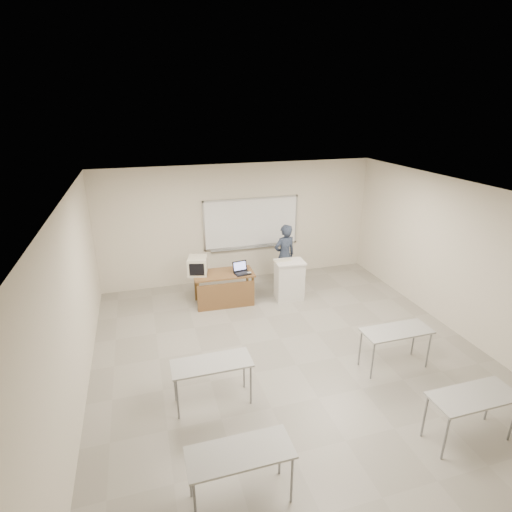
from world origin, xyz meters
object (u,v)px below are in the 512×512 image
object	(u,v)px
mouse	(249,273)
presenter	(285,256)
laptop	(242,271)
crt_monitor	(198,266)
instructor_desk	(225,284)
podium	(289,280)
whiteboard	(251,223)
keyboard	(282,260)

from	to	relation	value
mouse	presenter	world-z (taller)	presenter
laptop	crt_monitor	bearing A→B (deg)	156.41
crt_monitor	mouse	distance (m)	1.16
instructor_desk	podium	bearing A→B (deg)	-1.27
whiteboard	podium	distance (m)	1.85
crt_monitor	mouse	size ratio (longest dim) A/B	4.45
podium	crt_monitor	bearing A→B (deg)	174.92
instructor_desk	laptop	xyz separation A→B (m)	(0.40, -0.01, 0.28)
laptop	presenter	xyz separation A→B (m)	(1.26, 0.61, -0.00)
presenter	instructor_desk	bearing A→B (deg)	8.71
presenter	whiteboard	bearing A→B (deg)	-61.56
laptop	keyboard	world-z (taller)	laptop
podium	mouse	world-z (taller)	podium
keyboard	presenter	xyz separation A→B (m)	(0.29, 0.62, -0.14)
podium	keyboard	xyz separation A→B (m)	(-0.15, 0.08, 0.48)
whiteboard	laptop	bearing A→B (deg)	-114.29
podium	mouse	distance (m)	1.02
instructor_desk	keyboard	world-z (taller)	keyboard
crt_monitor	laptop	size ratio (longest dim) A/B	1.39
whiteboard	presenter	world-z (taller)	whiteboard
crt_monitor	podium	bearing A→B (deg)	4.88
keyboard	crt_monitor	bearing A→B (deg)	167.59
instructor_desk	presenter	size ratio (longest dim) A/B	0.84
instructor_desk	crt_monitor	size ratio (longest dim) A/B	2.86
presenter	keyboard	bearing A→B (deg)	54.10
instructor_desk	laptop	bearing A→B (deg)	0.66
whiteboard	instructor_desk	bearing A→B (deg)	-126.80
laptop	mouse	xyz separation A→B (m)	(0.15, -0.08, -0.04)
laptop	presenter	world-z (taller)	presenter
keyboard	mouse	bearing A→B (deg)	179.97
podium	mouse	bearing A→B (deg)	-176.52
podium	keyboard	bearing A→B (deg)	156.06
instructor_desk	whiteboard	bearing A→B (deg)	55.70
crt_monitor	laptop	bearing A→B (deg)	-0.58
whiteboard	mouse	distance (m)	1.69
keyboard	whiteboard	bearing A→B (deg)	99.34
podium	presenter	distance (m)	0.79
keyboard	podium	bearing A→B (deg)	-32.88
laptop	mouse	bearing A→B (deg)	-35.93
whiteboard	keyboard	world-z (taller)	whiteboard
presenter	mouse	bearing A→B (deg)	20.68
whiteboard	mouse	size ratio (longest dim) A/B	23.25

